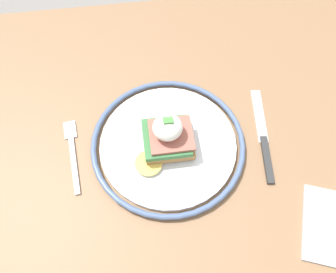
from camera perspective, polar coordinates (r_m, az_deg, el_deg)
The scene contains 6 objects.
ground_plane at distance 1.33m, azimuth 0.84°, elevation -17.78°, with size 6.00×6.00×0.00m, color gray.
dining_table at distance 0.70m, azimuth 1.53°, elevation -8.01°, with size 0.96×0.84×0.77m.
plate at distance 0.59m, azimuth 0.00°, elevation -1.25°, with size 0.28×0.28×0.02m.
sandwich at distance 0.56m, azimuth -0.10°, elevation 0.14°, with size 0.11×0.10×0.08m.
fork at distance 0.62m, azimuth -16.25°, elevation -2.58°, with size 0.03×0.15×0.00m.
knife at distance 0.63m, azimuth 16.34°, elevation -0.79°, with size 0.04×0.20×0.01m.
Camera 1 is at (-0.05, -0.24, 1.31)m, focal length 35.00 mm.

